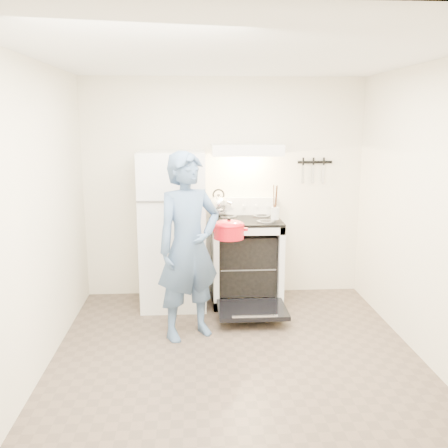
{
  "coord_description": "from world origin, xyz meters",
  "views": [
    {
      "loc": [
        -0.36,
        -3.9,
        2.03
      ],
      "look_at": [
        -0.05,
        1.0,
        1.0
      ],
      "focal_mm": 40.0,
      "sensor_mm": 36.0,
      "label": 1
    }
  ],
  "objects": [
    {
      "name": "oven_door",
      "position": [
        0.23,
        0.88,
        0.12
      ],
      "size": [
        0.7,
        0.54,
        0.04
      ],
      "primitive_type": "cube",
      "color": "black",
      "rests_on": "floor"
    },
    {
      "name": "cooktop",
      "position": [
        0.23,
        1.48,
        0.94
      ],
      "size": [
        0.76,
        0.65,
        0.03
      ],
      "primitive_type": "cube",
      "color": "black",
      "rests_on": "stove_body"
    },
    {
      "name": "floor",
      "position": [
        0.0,
        0.0,
        0.0
      ],
      "size": [
        3.6,
        3.6,
        0.0
      ],
      "primitive_type": "plane",
      "color": "brown",
      "rests_on": "ground"
    },
    {
      "name": "oven_rack",
      "position": [
        0.23,
        1.48,
        0.44
      ],
      "size": [
        0.6,
        0.52,
        0.01
      ],
      "primitive_type": "cube",
      "color": "slate",
      "rests_on": "stove_body"
    },
    {
      "name": "tea_kettle",
      "position": [
        -0.07,
        1.7,
        1.1
      ],
      "size": [
        0.25,
        0.21,
        0.31
      ],
      "primitive_type": null,
      "color": "silver",
      "rests_on": "cooktop"
    },
    {
      "name": "utensil_jar",
      "position": [
        0.52,
        1.31,
        1.05
      ],
      "size": [
        0.1,
        0.1,
        0.13
      ],
      "primitive_type": "cylinder",
      "rotation": [
        0.0,
        0.0,
        0.08
      ],
      "color": "silver",
      "rests_on": "cooktop"
    },
    {
      "name": "dutch_oven",
      "position": [
        -0.01,
        0.85,
        0.96
      ],
      "size": [
        0.37,
        0.3,
        0.24
      ],
      "primitive_type": null,
      "color": "red",
      "rests_on": "person"
    },
    {
      "name": "back_wall",
      "position": [
        0.0,
        1.8,
        1.25
      ],
      "size": [
        3.2,
        0.02,
        2.5
      ],
      "primitive_type": "cube",
      "color": "beige",
      "rests_on": "ground"
    },
    {
      "name": "refrigerator",
      "position": [
        -0.58,
        1.45,
        0.85
      ],
      "size": [
        0.7,
        0.7,
        1.7
      ],
      "primitive_type": "cube",
      "color": "silver",
      "rests_on": "floor"
    },
    {
      "name": "backsplash",
      "position": [
        0.23,
        1.76,
        1.05
      ],
      "size": [
        0.76,
        0.07,
        0.2
      ],
      "primitive_type": "cube",
      "color": "silver",
      "rests_on": "cooktop"
    },
    {
      "name": "stove_body",
      "position": [
        0.23,
        1.48,
        0.46
      ],
      "size": [
        0.76,
        0.65,
        0.92
      ],
      "primitive_type": "cube",
      "color": "silver",
      "rests_on": "floor"
    },
    {
      "name": "pizza_stone",
      "position": [
        0.25,
        1.52,
        0.45
      ],
      "size": [
        0.29,
        0.29,
        0.02
      ],
      "primitive_type": "cylinder",
      "color": "#997651",
      "rests_on": "oven_rack"
    },
    {
      "name": "knife_strip",
      "position": [
        1.05,
        1.79,
        1.55
      ],
      "size": [
        0.4,
        0.02,
        0.03
      ],
      "primitive_type": "cube",
      "color": "black",
      "rests_on": "back_wall"
    },
    {
      "name": "person",
      "position": [
        -0.4,
        0.58,
        0.88
      ],
      "size": [
        0.76,
        0.67,
        1.76
      ],
      "primitive_type": "imported",
      "rotation": [
        0.0,
        0.0,
        0.49
      ],
      "color": "#3A5579",
      "rests_on": "floor"
    },
    {
      "name": "range_hood",
      "position": [
        0.23,
        1.55,
        1.71
      ],
      "size": [
        0.76,
        0.5,
        0.12
      ],
      "primitive_type": "cube",
      "color": "silver",
      "rests_on": "back_wall"
    }
  ]
}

